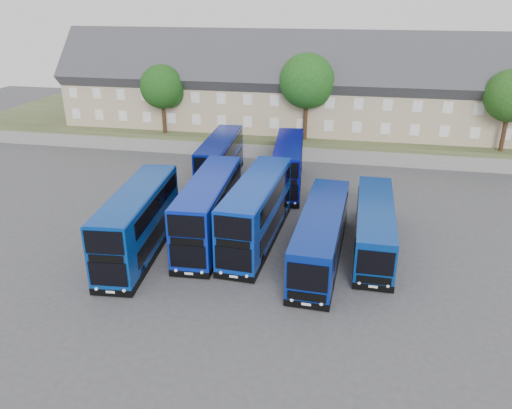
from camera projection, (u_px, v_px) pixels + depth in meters
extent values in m
plane|color=#424247|center=(231.00, 269.00, 32.89)|extent=(120.00, 120.00, 0.00)
cube|color=slate|center=(284.00, 153.00, 54.25)|extent=(70.00, 0.40, 1.50)
cube|color=#404C2B|center=(296.00, 128.00, 63.18)|extent=(80.00, 20.00, 2.00)
cube|color=tan|center=(102.00, 95.00, 62.37)|extent=(6.00, 8.00, 6.00)
cube|color=#37373C|center=(99.00, 71.00, 61.20)|extent=(6.00, 10.40, 10.40)
cube|color=brown|center=(107.00, 38.00, 59.43)|extent=(0.60, 0.90, 1.40)
cube|color=tan|center=(147.00, 97.00, 61.28)|extent=(6.00, 8.00, 6.00)
cube|color=#37373C|center=(145.00, 72.00, 60.11)|extent=(6.00, 10.40, 10.40)
cube|color=brown|center=(154.00, 39.00, 58.33)|extent=(0.60, 0.90, 1.40)
cube|color=tan|center=(194.00, 99.00, 60.19)|extent=(6.00, 8.00, 6.00)
cube|color=#37373C|center=(193.00, 74.00, 59.02)|extent=(6.00, 10.40, 10.40)
cube|color=brown|center=(204.00, 40.00, 57.24)|extent=(0.60, 0.90, 1.40)
cube|color=tan|center=(242.00, 101.00, 59.10)|extent=(6.00, 8.00, 6.00)
cube|color=#37373C|center=(242.00, 75.00, 57.92)|extent=(6.00, 10.40, 10.40)
cube|color=brown|center=(255.00, 41.00, 56.15)|extent=(0.60, 0.90, 1.40)
cube|color=tan|center=(293.00, 103.00, 58.00)|extent=(6.00, 8.00, 6.00)
cube|color=#37373C|center=(293.00, 77.00, 56.83)|extent=(6.00, 10.40, 10.40)
cube|color=brown|center=(308.00, 42.00, 55.06)|extent=(0.60, 0.90, 1.40)
cube|color=tan|center=(345.00, 105.00, 56.91)|extent=(6.00, 8.00, 6.00)
cube|color=#37373C|center=(347.00, 78.00, 55.74)|extent=(6.00, 10.40, 10.40)
cube|color=brown|center=(363.00, 43.00, 53.97)|extent=(0.60, 0.90, 1.40)
cube|color=tan|center=(399.00, 107.00, 55.82)|extent=(6.00, 8.00, 6.00)
cube|color=#37373C|center=(402.00, 80.00, 54.65)|extent=(6.00, 10.40, 10.40)
cube|color=brown|center=(421.00, 44.00, 52.88)|extent=(0.60, 0.90, 1.40)
cube|color=tan|center=(455.00, 110.00, 54.73)|extent=(6.00, 8.00, 6.00)
cube|color=#37373C|center=(460.00, 82.00, 53.56)|extent=(6.00, 10.40, 10.40)
cube|color=brown|center=(481.00, 45.00, 51.78)|extent=(0.60, 0.90, 1.40)
cube|color=navy|center=(138.00, 220.00, 34.08)|extent=(3.61, 11.60, 4.21)
cube|color=black|center=(141.00, 248.00, 34.92)|extent=(3.65, 11.64, 0.45)
cube|color=black|center=(108.00, 274.00, 29.16)|extent=(2.29, 0.27, 1.56)
cube|color=black|center=(104.00, 243.00, 28.35)|extent=(2.29, 0.27, 1.45)
cylinder|color=black|center=(106.00, 270.00, 31.75)|extent=(0.39, 1.02, 1.00)
cube|color=#0821A1|center=(209.00, 208.00, 36.02)|extent=(3.15, 11.58, 4.24)
cube|color=black|center=(210.00, 235.00, 36.87)|extent=(3.19, 11.63, 0.45)
cube|color=black|center=(188.00, 257.00, 31.11)|extent=(2.31, 0.17, 1.56)
cube|color=black|center=(186.00, 227.00, 30.29)|extent=(2.31, 0.17, 1.46)
cylinder|color=black|center=(181.00, 254.00, 33.73)|extent=(0.35, 1.01, 1.00)
cube|color=#08309E|center=(257.00, 210.00, 35.65)|extent=(3.29, 11.80, 4.32)
cube|color=black|center=(257.00, 237.00, 36.51)|extent=(3.33, 11.84, 0.45)
cube|color=black|center=(233.00, 259.00, 30.76)|extent=(2.35, 0.19, 1.59)
cube|color=black|center=(233.00, 228.00, 29.93)|extent=(2.35, 0.19, 1.49)
cylinder|color=black|center=(226.00, 256.00, 33.46)|extent=(0.35, 1.01, 1.00)
cube|color=navy|center=(220.00, 159.00, 47.15)|extent=(2.94, 10.83, 3.94)
cube|color=black|center=(221.00, 179.00, 47.94)|extent=(2.98, 10.87, 0.45)
cube|color=black|center=(207.00, 187.00, 42.56)|extent=(2.14, 0.16, 1.46)
cube|color=black|center=(206.00, 165.00, 41.80)|extent=(2.14, 0.16, 1.36)
cylinder|color=black|center=(202.00, 188.00, 45.14)|extent=(0.35, 1.01, 1.00)
cube|color=#070A8E|center=(288.00, 163.00, 46.03)|extent=(3.40, 10.81, 3.90)
cube|color=black|center=(288.00, 184.00, 46.82)|extent=(3.45, 10.86, 0.45)
cube|color=black|center=(285.00, 193.00, 41.45)|extent=(2.11, 0.26, 1.45)
cube|color=black|center=(286.00, 171.00, 40.70)|extent=(2.11, 0.26, 1.35)
cylinder|color=black|center=(274.00, 193.00, 43.99)|extent=(0.39, 1.02, 1.00)
cube|color=navy|center=(321.00, 233.00, 33.54)|extent=(3.18, 12.72, 3.12)
cube|color=black|center=(320.00, 254.00, 34.17)|extent=(3.22, 12.76, 0.45)
cube|color=black|center=(307.00, 278.00, 27.78)|extent=(2.33, 0.16, 1.68)
cylinder|color=black|center=(293.00, 280.00, 30.67)|extent=(0.34, 1.01, 1.00)
cube|color=navy|center=(374.00, 225.00, 34.99)|extent=(2.57, 11.88, 2.91)
cube|color=black|center=(372.00, 244.00, 35.58)|extent=(2.61, 11.92, 0.45)
cube|color=black|center=(376.00, 263.00, 29.54)|extent=(2.17, 0.08, 1.58)
cylinder|color=black|center=(356.00, 265.00, 32.35)|extent=(0.31, 1.00, 1.00)
cylinder|color=#382314|center=(164.00, 117.00, 56.48)|extent=(0.44, 0.44, 3.75)
sphere|color=#164011|center=(162.00, 87.00, 55.16)|extent=(4.80, 4.80, 4.80)
sphere|color=#164011|center=(169.00, 93.00, 55.71)|extent=(3.30, 3.30, 3.30)
cylinder|color=#382314|center=(305.00, 119.00, 53.87)|extent=(0.44, 0.44, 4.50)
sphere|color=#14390F|center=(307.00, 81.00, 52.29)|extent=(5.76, 5.76, 5.76)
sphere|color=#14390F|center=(313.00, 89.00, 52.89)|extent=(3.96, 3.96, 3.96)
cylinder|color=#382314|center=(504.00, 132.00, 49.88)|extent=(0.44, 0.44, 4.00)
sphere|color=#16350E|center=(511.00, 96.00, 48.47)|extent=(5.12, 5.12, 5.12)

